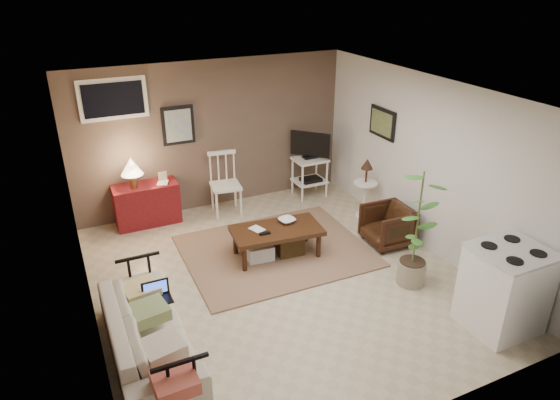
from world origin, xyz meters
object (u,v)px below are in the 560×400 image
sofa (147,325)px  side_table (366,181)px  armchair (388,224)px  potted_plant (417,225)px  stove (504,288)px  spindle_chair (225,186)px  coffee_table (276,240)px  tv_stand (310,163)px  red_console (145,201)px

sofa → side_table: (3.79, 1.72, 0.24)m
sofa → armchair: sofa is taller
potted_plant → stove: size_ratio=1.57×
side_table → stove: (-0.16, -2.91, -0.12)m
spindle_chair → potted_plant: (1.43, -2.92, 0.36)m
coffee_table → tv_stand: 2.15m
stove → coffee_table: bearing=124.2°
sofa → potted_plant: size_ratio=1.23×
red_console → side_table: (3.20, -1.25, 0.22)m
coffee_table → spindle_chair: bearing=95.5°
coffee_table → potted_plant: bearing=-45.9°
side_table → stove: bearing=-93.2°
coffee_table → potted_plant: size_ratio=0.82×
potted_plant → tv_stand: bearing=87.8°
tv_stand → potted_plant: potted_plant is taller
spindle_chair → potted_plant: potted_plant is taller
tv_stand → stove: size_ratio=1.17×
stove → spindle_chair: bearing=114.0°
spindle_chair → tv_stand: tv_stand is taller
stove → armchair: bearing=90.8°
tv_stand → armchair: size_ratio=1.83×
sofa → tv_stand: size_ratio=1.65×
coffee_table → red_console: (-1.41, 1.77, 0.13)m
spindle_chair → side_table: spindle_chair is taller
stove → sofa: bearing=161.7°
tv_stand → stove: bearing=-86.5°
spindle_chair → potted_plant: bearing=-63.9°
armchair → sofa: bearing=-74.2°
red_console → tv_stand: tv_stand is taller
coffee_table → sofa: (-1.99, -1.20, 0.12)m
coffee_table → red_console: bearing=128.6°
sofa → armchair: 3.70m
coffee_table → armchair: armchair is taller
tv_stand → potted_plant: 2.93m
sofa → red_console: 3.02m
red_console → spindle_chair: 1.27m
side_table → potted_plant: (-0.52, -1.83, 0.21)m
red_console → potted_plant: (2.68, -3.08, 0.44)m
spindle_chair → tv_stand: bearing=-0.1°
red_console → coffee_table: bearing=-51.4°
spindle_chair → side_table: 2.23m
armchair → potted_plant: potted_plant is taller
spindle_chair → potted_plant: size_ratio=0.65×
tv_stand → red_console: bearing=176.7°
coffee_table → red_console: 2.26m
red_console → stove: (3.04, -4.16, 0.10)m
potted_plant → stove: 1.19m
coffee_table → tv_stand: bearing=49.1°
sofa → spindle_chair: (1.84, 2.80, 0.10)m
potted_plant → coffee_table: bearing=134.1°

